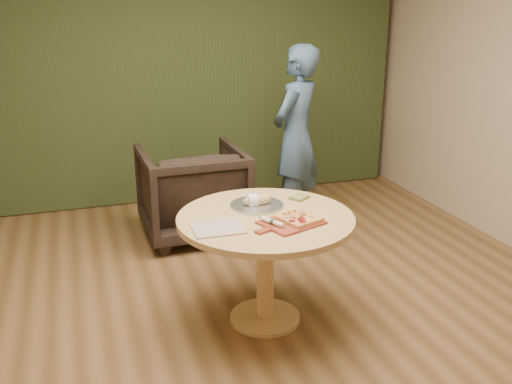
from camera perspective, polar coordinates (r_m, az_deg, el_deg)
The scene contains 12 objects.
room_shell at distance 3.22m, azimuth 1.15°, elevation 6.89°, with size 5.04×6.04×2.84m.
curtain at distance 6.00m, azimuth -8.18°, elevation 12.26°, with size 4.80×0.14×2.78m, color #293618.
pedestal_table at distance 3.68m, azimuth 0.95°, elevation -4.46°, with size 1.14×1.14×0.75m.
pizza_paddle at distance 3.51m, azimuth 3.42°, elevation -3.10°, with size 0.47×0.38×0.01m.
flatbread_pizza at distance 3.53m, azimuth 4.35°, elevation -2.65°, with size 0.28×0.28×0.04m.
cutlery_roll at distance 3.46m, azimuth 1.68°, elevation -3.01°, with size 0.11×0.19×0.03m.
newspaper at distance 3.44m, azimuth -3.87°, elevation -3.64°, with size 0.30×0.25×0.01m, color silver.
serving_tray at distance 3.79m, azimuth 0.08°, elevation -1.34°, with size 0.36×0.36×0.02m.
bread_roll at distance 3.78m, azimuth -0.04°, elevation -0.84°, with size 0.19×0.09×0.09m.
green_packet at distance 3.95m, azimuth 4.33°, elevation -0.54°, with size 0.12×0.10×0.02m, color #5E652D.
armchair at distance 5.15m, azimuth -6.41°, elevation 0.46°, with size 0.88×0.83×0.91m, color black.
person_standing at distance 5.38m, azimuth 4.00°, elevation 5.61°, with size 0.61×0.40×1.68m, color #3F6182.
Camera 1 is at (-1.04, -2.97, 2.06)m, focal length 40.00 mm.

